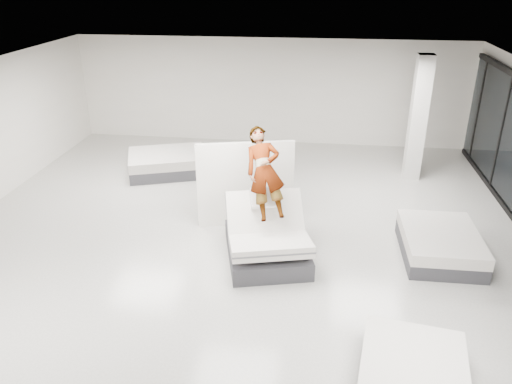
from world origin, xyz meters
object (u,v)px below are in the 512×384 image
flat_bed_right_far (440,244)px  column (418,119)px  remote (279,208)px  flat_bed_left_far (168,163)px  hero_bed (267,240)px  flat_bed_right_near (412,382)px  person (265,189)px  divider_panel (246,184)px

flat_bed_right_far → column: bearing=89.2°
remote → flat_bed_left_far: size_ratio=0.06×
hero_bed → flat_bed_right_near: 3.86m
flat_bed_right_far → column: column is taller
hero_bed → person: bearing=104.4°
person → column: bearing=35.9°
flat_bed_left_far → person: bearing=-50.2°
divider_panel → column: (3.95, 3.14, 0.67)m
column → flat_bed_right_near: bearing=-98.4°
divider_panel → flat_bed_right_far: size_ratio=1.10×
person → flat_bed_left_far: (-3.04, 3.64, -1.01)m
person → remote: size_ratio=12.89×
column → flat_bed_left_far: bearing=-175.7°
flat_bed_right_far → column: size_ratio=0.58×
flat_bed_left_far → flat_bed_right_near: bearing=-53.1°
flat_bed_right_near → column: size_ratio=0.61×
column → person: bearing=-129.7°
remote → column: size_ratio=0.04×
remote → hero_bed: bearing=176.0°
person → flat_bed_right_far: bearing=-11.6°
flat_bed_left_far → column: 6.63m
flat_bed_right_near → flat_bed_left_far: bearing=126.9°
hero_bed → flat_bed_left_far: 5.05m
flat_bed_right_far → flat_bed_left_far: flat_bed_left_far is taller
hero_bed → flat_bed_right_far: size_ratio=1.20×
flat_bed_right_far → column: (0.06, 3.97, 1.34)m
hero_bed → divider_panel: size_ratio=1.09×
person → divider_panel: person is taller
flat_bed_right_near → divider_panel: bearing=122.3°
hero_bed → remote: (0.22, 0.04, 0.68)m
flat_bed_left_far → hero_bed: bearing=-51.8°
remote → column: 5.44m
person → flat_bed_right_near: bearing=-70.7°
remote → person: bearing=122.2°
divider_panel → flat_bed_left_far: divider_panel is taller
hero_bed → person: 0.97m
hero_bed → person: size_ratio=1.24×
person → hero_bed: bearing=-90.0°
flat_bed_right_far → flat_bed_right_near: size_ratio=0.95×
person → column: 5.38m
hero_bed → flat_bed_right_near: bearing=-54.7°
flat_bed_right_near → column: bearing=81.6°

